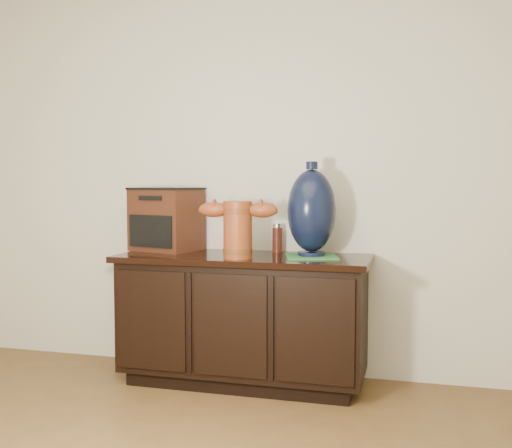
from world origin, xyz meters
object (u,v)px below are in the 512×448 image
(sideboard, at_px, (243,318))
(tv_radio, at_px, (166,219))
(lamp_base, at_px, (312,211))
(spray_can, at_px, (277,238))
(terracotta_vessel, at_px, (238,226))

(sideboard, relative_size, tv_radio, 3.21)
(sideboard, height_order, lamp_base, lamp_base)
(tv_radio, relative_size, lamp_base, 0.86)
(lamp_base, height_order, spray_can, lamp_base)
(tv_radio, distance_m, lamp_base, 0.94)
(sideboard, height_order, spray_can, spray_can)
(lamp_base, xyz_separation_m, spray_can, (-0.24, 0.17, -0.17))
(tv_radio, xyz_separation_m, spray_can, (0.69, 0.06, -0.11))
(lamp_base, relative_size, spray_can, 3.02)
(terracotta_vessel, height_order, lamp_base, lamp_base)
(lamp_base, distance_m, spray_can, 0.34)
(terracotta_vessel, bearing_deg, spray_can, 60.31)
(sideboard, relative_size, terracotta_vessel, 3.24)
(lamp_base, bearing_deg, tv_radio, 173.51)
(sideboard, distance_m, lamp_base, 0.74)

